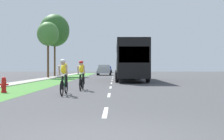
{
  "coord_description": "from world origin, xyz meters",
  "views": [
    {
      "loc": [
        0.25,
        -4.44,
        1.21
      ],
      "look_at": [
        -0.0,
        21.2,
        0.99
      ],
      "focal_mm": 44.14,
      "sensor_mm": 36.0,
      "label": 1
    }
  ],
  "objects": [
    {
      "name": "lane_markings_center",
      "position": [
        0.0,
        24.0,
        0.0
      ],
      "size": [
        0.12,
        53.13,
        0.01
      ],
      "color": "white",
      "rests_on": "ground_plane"
    },
    {
      "name": "suv_dark_green",
      "position": [
        1.55,
        49.77,
        0.95
      ],
      "size": [
        2.15,
        4.7,
        1.79
      ],
      "color": "#194C2D",
      "rests_on": "ground_plane"
    },
    {
      "name": "sedan_blue",
      "position": [
        -1.4,
        61.82,
        0.77
      ],
      "size": [
        1.98,
        4.3,
        1.52
      ],
      "color": "#23389E",
      "rests_on": "ground_plane"
    },
    {
      "name": "fire_hydrant_red",
      "position": [
        -5.14,
        8.84,
        0.37
      ],
      "size": [
        0.44,
        0.38,
        0.76
      ],
      "color": "red",
      "rests_on": "ground_plane"
    },
    {
      "name": "sidewalk_concrete",
      "position": [
        -7.26,
        20.0,
        0.0
      ],
      "size": [
        1.47,
        70.0,
        0.1
      ],
      "primitive_type": "cube",
      "color": "#9E998E",
      "rests_on": "ground_plane"
    },
    {
      "name": "ground_plane",
      "position": [
        0.0,
        20.0,
        0.0
      ],
      "size": [
        120.0,
        120.0,
        0.0
      ],
      "primitive_type": "plane",
      "color": "#424244"
    },
    {
      "name": "cyclist_lead",
      "position": [
        -2.0,
        7.73,
        0.81
      ],
      "size": [
        0.42,
        1.72,
        1.58
      ],
      "color": "black",
      "rests_on": "ground_plane"
    },
    {
      "name": "street_tree_near",
      "position": [
        -7.59,
        27.84,
        5.14
      ],
      "size": [
        2.55,
        2.55,
        6.58
      ],
      "color": "brown",
      "rests_on": "ground_plane"
    },
    {
      "name": "bus_black",
      "position": [
        1.69,
        21.67,
        1.98
      ],
      "size": [
        2.78,
        11.6,
        3.48
      ],
      "color": "black",
      "rests_on": "ground_plane"
    },
    {
      "name": "cyclist_trailing",
      "position": [
        -1.53,
        10.3,
        0.81
      ],
      "size": [
        0.42,
        1.72,
        1.58
      ],
      "color": "black",
      "rests_on": "ground_plane"
    },
    {
      "name": "street_tree_far",
      "position": [
        -8.01,
        33.33,
        6.32
      ],
      "size": [
        4.03,
        4.03,
        8.55
      ],
      "color": "brown",
      "rests_on": "ground_plane"
    },
    {
      "name": "grass_verge",
      "position": [
        -5.14,
        20.0,
        0.0
      ],
      "size": [
        2.77,
        70.0,
        0.01
      ],
      "primitive_type": "cube",
      "color": "#478438",
      "rests_on": "ground_plane"
    },
    {
      "name": "pickup_silver",
      "position": [
        -1.43,
        39.6,
        0.83
      ],
      "size": [
        2.22,
        5.1,
        1.64
      ],
      "color": "#A5A8AD",
      "rests_on": "ground_plane"
    }
  ]
}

